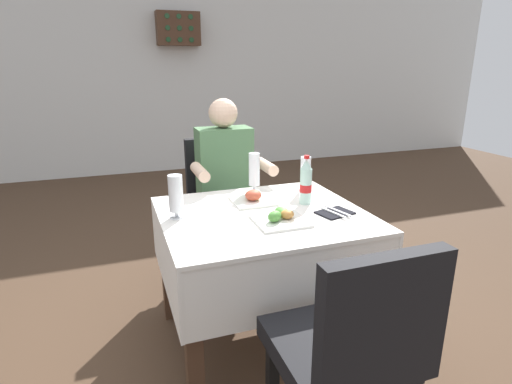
% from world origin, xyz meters
% --- Properties ---
extents(ground_plane, '(11.00, 11.00, 0.00)m').
position_xyz_m(ground_plane, '(0.00, 0.00, 0.00)').
color(ground_plane, '#473323').
extents(back_wall, '(11.00, 0.12, 2.81)m').
position_xyz_m(back_wall, '(0.00, 4.12, 1.40)').
color(back_wall, silver).
rests_on(back_wall, ground).
extents(main_dining_table, '(1.02, 0.90, 0.75)m').
position_xyz_m(main_dining_table, '(0.03, 0.00, 0.57)').
color(main_dining_table, white).
rests_on(main_dining_table, ground).
extents(chair_far_diner_seat, '(0.44, 0.50, 0.97)m').
position_xyz_m(chair_far_diner_seat, '(0.03, 0.84, 0.55)').
color(chair_far_diner_seat, black).
rests_on(chair_far_diner_seat, ground).
extents(chair_near_camera_side, '(0.44, 0.50, 0.97)m').
position_xyz_m(chair_near_camera_side, '(0.03, -0.84, 0.55)').
color(chair_near_camera_side, black).
rests_on(chair_near_camera_side, ground).
extents(seated_diner_far, '(0.50, 0.46, 1.26)m').
position_xyz_m(seated_diner_far, '(0.05, 0.74, 0.71)').
color(seated_diner_far, '#282D42').
rests_on(seated_diner_far, ground).
extents(plate_near_camera, '(0.24, 0.24, 0.06)m').
position_xyz_m(plate_near_camera, '(0.07, -0.14, 0.77)').
color(plate_near_camera, white).
rests_on(plate_near_camera, main_dining_table).
extents(plate_far_diner, '(0.22, 0.22, 0.07)m').
position_xyz_m(plate_far_diner, '(0.04, 0.18, 0.77)').
color(plate_far_diner, white).
rests_on(plate_far_diner, main_dining_table).
extents(beer_glass_left, '(0.07, 0.07, 0.22)m').
position_xyz_m(beer_glass_left, '(-0.39, 0.08, 0.86)').
color(beer_glass_left, white).
rests_on(beer_glass_left, main_dining_table).
extents(beer_glass_middle, '(0.07, 0.07, 0.23)m').
position_xyz_m(beer_glass_middle, '(0.12, 0.37, 0.86)').
color(beer_glass_middle, white).
rests_on(beer_glass_middle, main_dining_table).
extents(beer_glass_right, '(0.07, 0.07, 0.20)m').
position_xyz_m(beer_glass_right, '(0.40, 0.28, 0.85)').
color(beer_glass_right, white).
rests_on(beer_glass_right, main_dining_table).
extents(cola_bottle_primary, '(0.06, 0.06, 0.26)m').
position_xyz_m(cola_bottle_primary, '(0.30, 0.06, 0.87)').
color(cola_bottle_primary, silver).
rests_on(cola_bottle_primary, main_dining_table).
extents(napkin_cutlery_set, '(0.20, 0.20, 0.01)m').
position_xyz_m(napkin_cutlery_set, '(0.37, -0.13, 0.76)').
color(napkin_cutlery_set, black).
rests_on(napkin_cutlery_set, main_dining_table).
extents(wall_bottle_rack, '(0.56, 0.21, 0.42)m').
position_xyz_m(wall_bottle_rack, '(0.32, 3.96, 1.91)').
color(wall_bottle_rack, '#472D1E').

